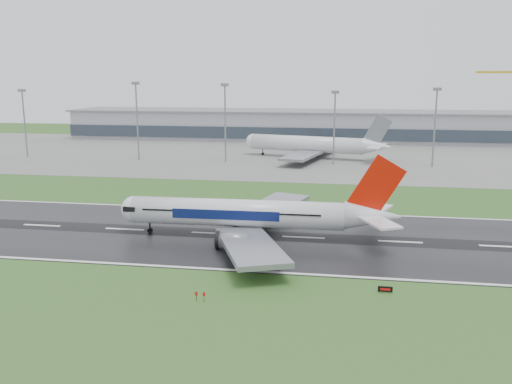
# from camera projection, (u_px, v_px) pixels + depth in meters

# --- Properties ---
(ground) EXTENTS (520.00, 520.00, 0.00)m
(ground) POSITION_uv_depth(u_px,v_px,m) (212.00, 234.00, 117.10)
(ground) COLOR #2B541E
(ground) RESTS_ON ground
(runway) EXTENTS (400.00, 45.00, 0.10)m
(runway) POSITION_uv_depth(u_px,v_px,m) (212.00, 233.00, 117.09)
(runway) COLOR black
(runway) RESTS_ON ground
(apron) EXTENTS (400.00, 130.00, 0.08)m
(apron) POSITION_uv_depth(u_px,v_px,m) (278.00, 154.00, 237.82)
(apron) COLOR slate
(apron) RESTS_ON ground
(terminal) EXTENTS (240.00, 36.00, 15.00)m
(terminal) POSITION_uv_depth(u_px,v_px,m) (291.00, 126.00, 294.20)
(terminal) COLOR #989AA3
(terminal) RESTS_ON ground
(main_airliner) EXTENTS (59.99, 57.21, 17.47)m
(main_airliner) POSITION_uv_depth(u_px,v_px,m) (256.00, 197.00, 112.25)
(main_airliner) COLOR silver
(main_airliner) RESTS_ON runway
(parked_airliner) EXTENTS (76.00, 72.78, 18.66)m
(parked_airliner) POSITION_uv_depth(u_px,v_px,m) (313.00, 136.00, 224.63)
(parked_airliner) COLOR silver
(parked_airliner) RESTS_ON apron
(runway_sign) EXTENTS (2.28, 0.90, 1.04)m
(runway_sign) POSITION_uv_depth(u_px,v_px,m) (385.00, 290.00, 84.84)
(runway_sign) COLOR black
(runway_sign) RESTS_ON ground
(floodmast_0) EXTENTS (0.64, 0.64, 27.42)m
(floodmast_0) POSITION_uv_depth(u_px,v_px,m) (25.00, 125.00, 226.98)
(floodmast_0) COLOR gray
(floodmast_0) RESTS_ON ground
(floodmast_1) EXTENTS (0.64, 0.64, 30.45)m
(floodmast_1) POSITION_uv_depth(u_px,v_px,m) (137.00, 123.00, 218.98)
(floodmast_1) COLOR gray
(floodmast_1) RESTS_ON ground
(floodmast_2) EXTENTS (0.64, 0.64, 29.89)m
(floodmast_2) POSITION_uv_depth(u_px,v_px,m) (225.00, 125.00, 213.40)
(floodmast_2) COLOR gray
(floodmast_2) RESTS_ON ground
(floodmast_3) EXTENTS (0.64, 0.64, 27.25)m
(floodmast_3) POSITION_uv_depth(u_px,v_px,m) (334.00, 130.00, 207.07)
(floodmast_3) COLOR gray
(floodmast_3) RESTS_ON ground
(floodmast_4) EXTENTS (0.64, 0.64, 28.49)m
(floodmast_4) POSITION_uv_depth(u_px,v_px,m) (435.00, 129.00, 201.22)
(floodmast_4) COLOR gray
(floodmast_4) RESTS_ON ground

